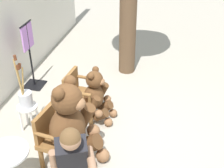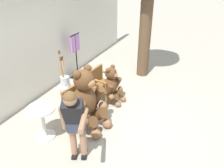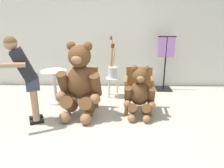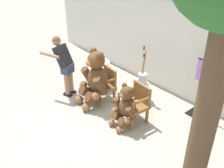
# 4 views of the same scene
# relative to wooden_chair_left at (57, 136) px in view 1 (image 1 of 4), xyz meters

# --- Properties ---
(ground_plane) EXTENTS (60.00, 60.00, 0.00)m
(ground_plane) POSITION_rel_wooden_chair_left_xyz_m (0.55, -0.72, -0.46)
(ground_plane) COLOR #A8A091
(wooden_chair_left) EXTENTS (0.63, 0.60, 0.86)m
(wooden_chair_left) POSITION_rel_wooden_chair_left_xyz_m (0.00, 0.00, 0.00)
(wooden_chair_left) COLOR brown
(wooden_chair_left) RESTS_ON ground
(wooden_chair_right) EXTENTS (0.60, 0.56, 0.86)m
(wooden_chair_right) POSITION_rel_wooden_chair_left_xyz_m (1.10, 0.00, 0.00)
(wooden_chair_right) COLOR brown
(wooden_chair_right) RESTS_ON ground
(teddy_bear_large) EXTENTS (0.86, 0.85, 1.41)m
(teddy_bear_large) POSITION_rel_wooden_chair_left_xyz_m (-0.02, -0.26, 0.23)
(teddy_bear_large) COLOR brown
(teddy_bear_large) RESTS_ON ground
(teddy_bear_small) EXTENTS (0.59, 0.58, 0.98)m
(teddy_bear_small) POSITION_rel_wooden_chair_left_xyz_m (1.09, -0.29, 0.02)
(teddy_bear_small) COLOR brown
(teddy_bear_small) RESTS_ON ground
(person_visitor) EXTENTS (0.68, 0.68, 1.55)m
(person_visitor) POSITION_rel_wooden_chair_left_xyz_m (-0.89, -0.58, 0.46)
(person_visitor) COLOR black
(person_visitor) RESTS_ON ground
(white_stool) EXTENTS (0.34, 0.34, 0.46)m
(white_stool) POSITION_rel_wooden_chair_left_xyz_m (0.58, 0.75, -0.11)
(white_stool) COLOR white
(white_stool) RESTS_ON ground
(brush_bucket) EXTENTS (0.22, 0.22, 0.95)m
(brush_bucket) POSITION_rel_wooden_chair_left_xyz_m (0.58, 0.75, 0.17)
(brush_bucket) COLOR silver
(brush_bucket) RESTS_ON white_stool
(round_side_table) EXTENTS (0.56, 0.56, 0.72)m
(round_side_table) POSITION_rel_wooden_chair_left_xyz_m (-0.68, 0.37, -0.01)
(round_side_table) COLOR silver
(round_side_table) RESTS_ON ground
(clothing_display_stand) EXTENTS (0.44, 0.40, 1.36)m
(clothing_display_stand) POSITION_rel_wooden_chair_left_xyz_m (1.88, 1.27, 0.26)
(clothing_display_stand) COLOR black
(clothing_display_stand) RESTS_ON ground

